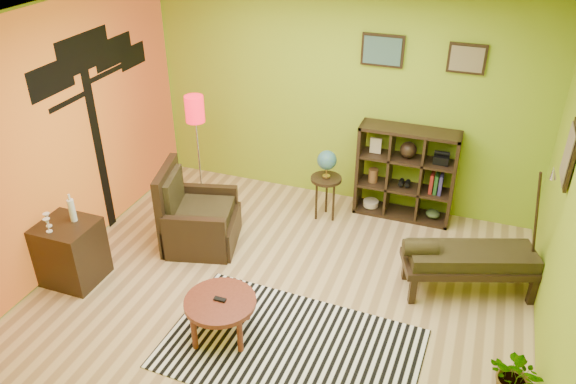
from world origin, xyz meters
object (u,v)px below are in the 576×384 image
(floor_lamp, at_px, (196,120))
(bench, at_px, (467,259))
(armchair, at_px, (196,221))
(globe_table, at_px, (327,168))
(coffee_table, at_px, (220,305))
(side_cabinet, at_px, (71,252))
(cube_shelf, at_px, (407,174))
(potted_plant, at_px, (515,381))

(floor_lamp, height_order, bench, floor_lamp)
(armchair, height_order, globe_table, armchair)
(bench, bearing_deg, coffee_table, -145.39)
(coffee_table, bearing_deg, side_cabinet, 173.37)
(coffee_table, distance_m, bench, 2.56)
(side_cabinet, xyz_separation_m, bench, (3.98, 1.23, 0.05))
(side_cabinet, bearing_deg, coffee_table, -6.63)
(coffee_table, xyz_separation_m, cube_shelf, (1.24, 2.73, 0.24))
(coffee_table, relative_size, cube_shelf, 0.56)
(cube_shelf, height_order, bench, cube_shelf)
(coffee_table, relative_size, potted_plant, 1.44)
(globe_table, bearing_deg, armchair, -140.02)
(armchair, height_order, cube_shelf, cube_shelf)
(armchair, xyz_separation_m, cube_shelf, (2.18, 1.45, 0.30))
(potted_plant, bearing_deg, globe_table, 136.80)
(coffee_table, distance_m, armchair, 1.59)
(coffee_table, height_order, floor_lamp, floor_lamp)
(coffee_table, relative_size, armchair, 0.68)
(bench, bearing_deg, potted_plant, -67.74)
(globe_table, bearing_deg, coffee_table, -97.80)
(floor_lamp, distance_m, globe_table, 1.69)
(armchair, xyz_separation_m, bench, (3.05, 0.17, 0.11))
(armchair, bearing_deg, coffee_table, -53.63)
(floor_lamp, distance_m, cube_shelf, 2.67)
(globe_table, distance_m, cube_shelf, 1.01)
(globe_table, bearing_deg, floor_lamp, -165.58)
(coffee_table, distance_m, side_cabinet, 1.88)
(side_cabinet, bearing_deg, floor_lamp, 69.22)
(coffee_table, bearing_deg, floor_lamp, 122.06)
(armchair, height_order, floor_lamp, floor_lamp)
(bench, bearing_deg, side_cabinet, -162.76)
(globe_table, bearing_deg, bench, -26.45)
(side_cabinet, xyz_separation_m, floor_lamp, (0.65, 1.73, 0.92))
(floor_lamp, bearing_deg, side_cabinet, -110.78)
(side_cabinet, height_order, bench, side_cabinet)
(coffee_table, height_order, bench, bench)
(side_cabinet, relative_size, floor_lamp, 0.64)
(cube_shelf, relative_size, potted_plant, 2.56)
(coffee_table, height_order, potted_plant, coffee_table)
(armchair, height_order, side_cabinet, side_cabinet)
(armchair, relative_size, side_cabinet, 0.98)
(potted_plant, bearing_deg, side_cabinet, 179.42)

